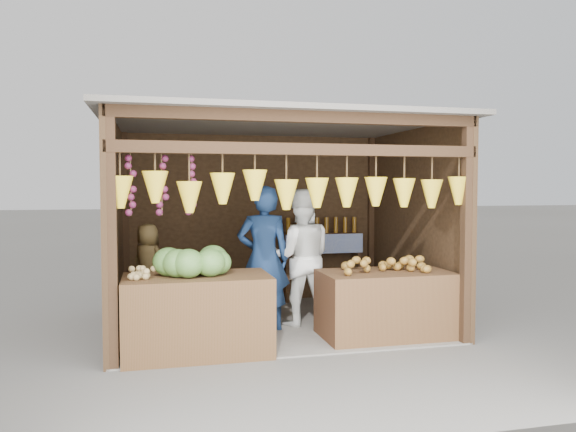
# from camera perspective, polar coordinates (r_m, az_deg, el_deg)

# --- Properties ---
(ground) EXTENTS (80.00, 80.00, 0.00)m
(ground) POSITION_cam_1_polar(r_m,az_deg,el_deg) (7.54, -1.42, -10.88)
(ground) COLOR #514F49
(ground) RESTS_ON ground
(stall_structure) EXTENTS (4.30, 3.30, 2.66)m
(stall_structure) POSITION_cam_1_polar(r_m,az_deg,el_deg) (7.27, -1.62, 1.88)
(stall_structure) COLOR slate
(stall_structure) RESTS_ON ground
(back_shelf) EXTENTS (1.25, 0.32, 1.32)m
(back_shelf) POSITION_cam_1_polar(r_m,az_deg,el_deg) (8.87, 3.47, -3.05)
(back_shelf) COLOR #382314
(back_shelf) RESTS_ON ground
(counter_left) EXTENTS (1.56, 0.85, 0.85)m
(counter_left) POSITION_cam_1_polar(r_m,az_deg,el_deg) (6.22, -9.20, -9.88)
(counter_left) COLOR #4A3118
(counter_left) RESTS_ON ground
(counter_right) EXTENTS (1.53, 0.85, 0.80)m
(counter_right) POSITION_cam_1_polar(r_m,az_deg,el_deg) (6.89, 9.83, -8.86)
(counter_right) COLOR #4E2C1A
(counter_right) RESTS_ON ground
(stool) EXTENTS (0.36, 0.36, 0.33)m
(stool) POSITION_cam_1_polar(r_m,az_deg,el_deg) (7.46, -13.98, -9.79)
(stool) COLOR black
(stool) RESTS_ON ground
(man_standing) EXTENTS (0.71, 0.51, 1.82)m
(man_standing) POSITION_cam_1_polar(r_m,az_deg,el_deg) (7.04, -2.50, -4.34)
(man_standing) COLOR #14294D
(man_standing) RESTS_ON ground
(woman_standing) EXTENTS (0.96, 0.81, 1.78)m
(woman_standing) POSITION_cam_1_polar(r_m,az_deg,el_deg) (7.30, 1.31, -4.23)
(woman_standing) COLOR white
(woman_standing) RESTS_ON ground
(vendor_seated) EXTENTS (0.58, 0.57, 1.00)m
(vendor_seated) POSITION_cam_1_polar(r_m,az_deg,el_deg) (7.34, -14.04, -4.68)
(vendor_seated) COLOR brown
(vendor_seated) RESTS_ON stool
(melon_pile) EXTENTS (1.00, 0.50, 0.32)m
(melon_pile) POSITION_cam_1_polar(r_m,az_deg,el_deg) (6.12, -9.41, -4.52)
(melon_pile) COLOR #1B5316
(melon_pile) RESTS_ON counter_left
(tanfruit_pile) EXTENTS (0.34, 0.40, 0.13)m
(tanfruit_pile) POSITION_cam_1_polar(r_m,az_deg,el_deg) (6.07, -14.61, -5.54)
(tanfruit_pile) COLOR tan
(tanfruit_pile) RESTS_ON counter_left
(mango_pile) EXTENTS (1.40, 0.64, 0.22)m
(mango_pile) POSITION_cam_1_polar(r_m,az_deg,el_deg) (6.84, 10.00, -4.62)
(mango_pile) COLOR #AB3616
(mango_pile) RESTS_ON counter_right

